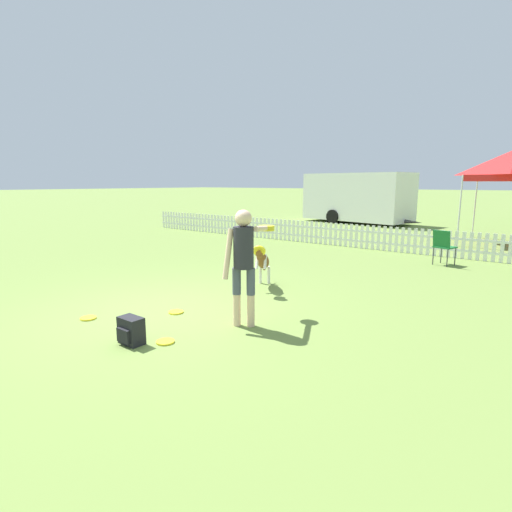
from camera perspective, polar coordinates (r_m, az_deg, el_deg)
ground_plane at (r=6.48m, az=-12.71°, el=-7.78°), size 240.00×240.00×0.00m
handler_person at (r=5.51m, az=-1.61°, el=0.32°), size 0.44×1.09×1.64m
leaping_dog at (r=7.56m, az=0.90°, el=-0.61°), size 0.71×1.09×0.91m
frisbee_near_handler at (r=6.40m, az=-11.36°, el=-7.85°), size 0.23×0.23×0.02m
frisbee_near_dog at (r=6.51m, az=-22.84°, el=-8.17°), size 0.23×0.23×0.02m
frisbee_midfield at (r=5.30m, az=-12.83°, el=-11.85°), size 0.23×0.23×0.02m
backpack_on_grass at (r=5.32m, az=-17.45°, el=-10.16°), size 0.32×0.24×0.35m
picket_fence at (r=12.66m, az=15.25°, el=2.67°), size 19.12×0.04×0.73m
folding_chair_blue_left at (r=10.71m, az=25.19°, el=1.53°), size 0.53×0.55×0.87m
equipment_trailer at (r=20.69m, az=14.23°, el=8.18°), size 6.12×2.96×2.45m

